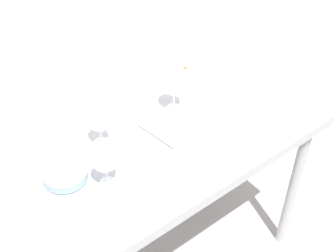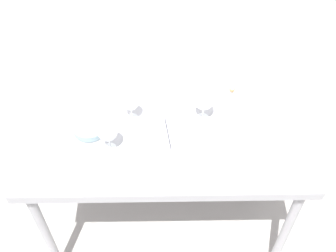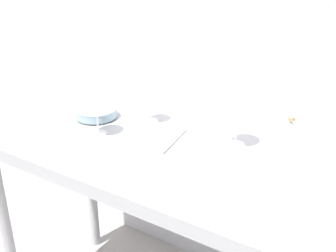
{
  "view_description": "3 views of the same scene",
  "coord_description": "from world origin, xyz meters",
  "views": [
    {
      "loc": [
        -0.79,
        -1.08,
        2.16
      ],
      "look_at": [
        0.04,
        -0.03,
        0.99
      ],
      "focal_mm": 49.86,
      "sensor_mm": 36.0,
      "label": 1
    },
    {
      "loc": [
        -0.01,
        -1.31,
        2.47
      ],
      "look_at": [
        0.01,
        0.04,
        0.94
      ],
      "focal_mm": 44.66,
      "sensor_mm": 36.0,
      "label": 2
    },
    {
      "loc": [
        0.68,
        -1.09,
        1.57
      ],
      "look_at": [
        0.02,
        -0.04,
        1.0
      ],
      "focal_mm": 44.92,
      "sensor_mm": 36.0,
      "label": 3
    }
  ],
  "objects": [
    {
      "name": "tasting_bowl",
      "position": [
        -0.37,
        0.05,
        0.92
      ],
      "size": [
        0.17,
        0.17,
        0.04
      ],
      "color": "#4C4C4C",
      "rests_on": "steel_counter"
    },
    {
      "name": "back_wall",
      "position": [
        0.0,
        0.49,
        1.3
      ],
      "size": [
        3.8,
        0.04,
        2.6
      ],
      "primitive_type": "cube",
      "color": "silver",
      "rests_on": "ground_plane"
    },
    {
      "name": "steel_counter",
      "position": [
        0.0,
        -0.01,
        0.79
      ],
      "size": [
        1.4,
        0.65,
        0.9
      ],
      "color": "#A5A5AA",
      "rests_on": "ground_plane"
    },
    {
      "name": "wine_glass_far_left",
      "position": [
        -0.17,
        0.13,
        1.01
      ],
      "size": [
        0.08,
        0.08,
        0.16
      ],
      "color": "white",
      "rests_on": "steel_counter"
    },
    {
      "name": "wine_glass_near_left",
      "position": [
        -0.26,
        -0.06,
        1.02
      ],
      "size": [
        0.09,
        0.09,
        0.17
      ],
      "color": "white",
      "rests_on": "steel_counter"
    },
    {
      "name": "open_notebook",
      "position": [
        0.01,
        0.02,
        0.9
      ],
      "size": [
        0.35,
        0.25,
        0.01
      ],
      "rotation": [
        0.0,
        0.0,
        0.14
      ],
      "color": "white",
      "rests_on": "steel_counter"
    },
    {
      "name": "wine_glass_far_right",
      "position": [
        0.19,
        0.13,
        1.02
      ],
      "size": [
        0.1,
        0.1,
        0.18
      ],
      "color": "white",
      "rests_on": "steel_counter"
    },
    {
      "name": "decanter_funnel",
      "position": [
        0.34,
        0.23,
        0.95
      ],
      "size": [
        0.11,
        0.11,
        0.14
      ],
      "color": "silver",
      "rests_on": "steel_counter"
    },
    {
      "name": "tasting_sheet_upper",
      "position": [
        0.37,
        0.03,
        0.9
      ],
      "size": [
        0.15,
        0.25,
        0.0
      ],
      "primitive_type": "cube",
      "rotation": [
        0.0,
        0.0,
        -0.03
      ],
      "color": "white",
      "rests_on": "steel_counter"
    }
  ]
}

